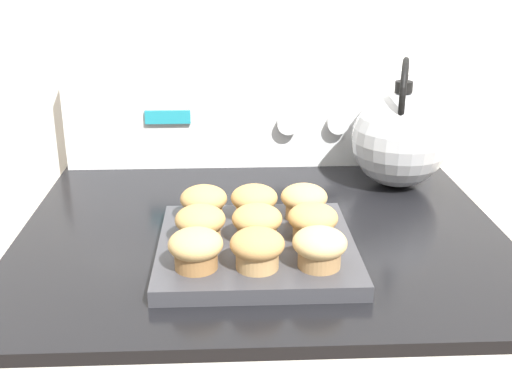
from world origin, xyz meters
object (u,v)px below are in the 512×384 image
muffin_r0_c2 (320,247)px  muffin_r1_c0 (200,223)px  muffin_r0_c0 (196,248)px  muffin_r2_c2 (304,201)px  tea_kettle (400,138)px  muffin_r2_c0 (204,202)px  muffin_r1_c1 (257,223)px  muffin_r2_c1 (254,202)px  muffin_r0_c1 (257,248)px  muffin_pan (256,248)px  muffin_r1_c2 (313,222)px

muffin_r0_c2 → muffin_r1_c0: 0.18m
muffin_r0_c0 → muffin_r2_c2: bearing=45.0°
tea_kettle → muffin_r2_c0: bearing=-150.5°
muffin_r2_c0 → muffin_r0_c0: bearing=-92.0°
muffin_r1_c1 → muffin_r2_c0: (-0.08, 0.08, 0.00)m
muffin_r0_c2 → muffin_r2_c1: same height
muffin_r2_c1 → muffin_r0_c1: bearing=-91.1°
muffin_pan → tea_kettle: tea_kettle is taller
muffin_r0_c1 → muffin_r1_c1: 0.08m
muffin_r1_c2 → tea_kettle: tea_kettle is taller
tea_kettle → muffin_r0_c0: bearing=-134.8°
muffin_r2_c2 → muffin_r1_c0: bearing=-153.0°
muffin_r2_c0 → muffin_r2_c2: (0.15, -0.00, 0.00)m
muffin_r0_c1 → muffin_r1_c2: 0.12m
muffin_r1_c1 → muffin_r1_c2: size_ratio=1.00×
muffin_r1_c0 → muffin_r0_c0: bearing=-92.3°
muffin_pan → muffin_r2_c1: size_ratio=3.89×
muffin_r0_c2 → muffin_r1_c1: bearing=133.2°
muffin_r0_c0 → muffin_pan: bearing=43.2°
muffin_r0_c1 → muffin_r2_c2: (0.08, 0.16, 0.00)m
muffin_r2_c1 → muffin_r1_c0: bearing=-134.9°
muffin_pan → muffin_r1_c0: 0.09m
muffin_r0_c0 → tea_kettle: bearing=45.2°
muffin_r2_c0 → muffin_r2_c2: size_ratio=1.00×
muffin_r0_c1 → muffin_r0_c2: 0.08m
muffin_r2_c0 → muffin_r0_c2: bearing=-46.4°
muffin_r1_c0 → muffin_r1_c1: size_ratio=1.00×
muffin_r1_c0 → muffin_r2_c0: 0.08m
muffin_pan → muffin_r2_c1: (0.00, 0.08, 0.04)m
muffin_pan → muffin_r0_c0: (-0.08, -0.08, 0.04)m
muffin_pan → muffin_r2_c2: muffin_r2_c2 is taller
muffin_r0_c0 → muffin_r1_c0: size_ratio=1.00×
muffin_r1_c1 → muffin_r1_c2: same height
muffin_r2_c2 → tea_kettle: 0.28m
muffin_pan → muffin_r0_c2: size_ratio=3.89×
muffin_r2_c0 → muffin_r2_c1: (0.08, 0.00, 0.00)m
muffin_r1_c1 → muffin_r0_c2: bearing=-46.8°
muffin_r2_c2 → muffin_pan: bearing=-133.2°
muffin_r0_c0 → muffin_r1_c2: size_ratio=1.00×
muffin_r2_c1 → muffin_r2_c2: same height
muffin_r0_c1 → muffin_r1_c2: (0.08, 0.08, 0.00)m
muffin_r1_c0 → tea_kettle: (0.35, 0.28, 0.04)m
muffin_r0_c1 → muffin_r2_c0: size_ratio=1.00×
muffin_r2_c2 → tea_kettle: tea_kettle is taller
muffin_pan → muffin_r2_c2: size_ratio=3.89×
tea_kettle → muffin_r1_c1: bearing=-134.4°
muffin_r2_c1 → tea_kettle: bearing=36.0°
muffin_r1_c2 → muffin_r1_c0: bearing=179.7°
muffin_r0_c1 → muffin_r1_c1: bearing=87.5°
muffin_pan → muffin_r1_c0: (-0.08, 0.00, 0.04)m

